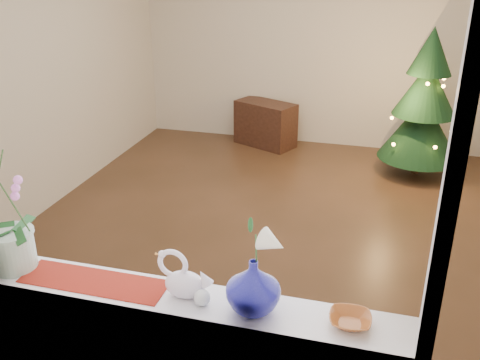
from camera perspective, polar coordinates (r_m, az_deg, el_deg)
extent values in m
plane|color=#392617|center=(4.89, 3.74, -5.33)|extent=(5.00, 5.00, 0.00)
cube|color=beige|center=(6.83, 8.57, 14.77)|extent=(4.50, 0.10, 2.70)
cube|color=beige|center=(2.15, -9.40, -4.57)|extent=(4.50, 0.10, 2.70)
cube|color=beige|center=(5.31, -20.80, 11.11)|extent=(0.10, 5.00, 2.70)
cube|color=white|center=(2.48, -7.46, -12.43)|extent=(2.20, 0.26, 0.04)
cube|color=maroon|center=(2.62, -15.31, -10.39)|extent=(0.70, 0.20, 0.01)
imported|color=#0F0F63|center=(2.28, 1.42, -10.87)|extent=(0.34, 0.34, 0.28)
sphere|color=silver|center=(2.38, -4.07, -12.40)|extent=(0.09, 0.09, 0.07)
imported|color=#9D5021|center=(2.32, 11.66, -14.49)|extent=(0.16, 0.16, 0.04)
cube|color=black|center=(6.91, 2.73, 6.00)|extent=(0.84, 0.66, 0.57)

